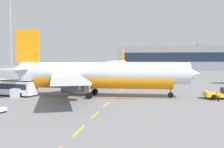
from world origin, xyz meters
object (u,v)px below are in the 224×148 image
at_px(apron_shuttle_bus, 6,86).
at_px(ground_crew_worker, 219,95).
at_px(uld_cargo_container, 16,93).
at_px(airliner_foreground, 100,75).
at_px(pushback_tug, 224,94).
at_px(apron_light_mast_near, 11,28).
at_px(airliner_mid_left, 118,65).

relative_size(apron_shuttle_bus, ground_crew_worker, 7.30).
bearing_deg(ground_crew_worker, uld_cargo_container, -177.81).
xyz_separation_m(airliner_foreground, pushback_tug, (21.40, 0.95, -3.05)).
bearing_deg(apron_shuttle_bus, airliner_foreground, 3.67).
relative_size(apron_shuttle_bus, apron_light_mast_near, 0.41).
height_order(pushback_tug, uld_cargo_container, pushback_tug).
distance_m(pushback_tug, ground_crew_worker, 3.27).
height_order(apron_shuttle_bus, uld_cargo_container, apron_shuttle_bus).
bearing_deg(apron_light_mast_near, pushback_tug, -33.51).
xyz_separation_m(airliner_foreground, airliner_mid_left, (-7.08, 72.68, 0.00)).
bearing_deg(pushback_tug, ground_crew_worker, -118.98).
xyz_separation_m(airliner_mid_left, apron_light_mast_near, (-35.77, -29.18, 14.43)).
bearing_deg(uld_cargo_container, airliner_foreground, 12.58).
relative_size(airliner_foreground, apron_shuttle_bus, 2.82).
height_order(airliner_mid_left, uld_cargo_container, airliner_mid_left).
xyz_separation_m(airliner_foreground, apron_light_mast_near, (-42.85, 43.49, 14.43)).
height_order(ground_crew_worker, apron_light_mast_near, apron_light_mast_near).
bearing_deg(ground_crew_worker, apron_light_mast_near, 144.08).
bearing_deg(pushback_tug, airliner_foreground, -177.46).
bearing_deg(airliner_foreground, apron_light_mast_near, 134.57).
bearing_deg(pushback_tug, uld_cargo_container, -173.37).
relative_size(apron_shuttle_bus, uld_cargo_container, 7.44).
bearing_deg(ground_crew_worker, apron_shuttle_bus, 178.81).
relative_size(airliner_foreground, uld_cargo_container, 21.02).
height_order(airliner_foreground, apron_light_mast_near, apron_light_mast_near).
distance_m(airliner_mid_left, apron_light_mast_near, 48.36).
relative_size(uld_cargo_container, apron_light_mast_near, 0.05).
bearing_deg(airliner_mid_left, airliner_foreground, -84.43).
height_order(airliner_mid_left, apron_light_mast_near, apron_light_mast_near).
xyz_separation_m(pushback_tug, ground_crew_worker, (-1.58, -2.86, 0.06)).
height_order(pushback_tug, apron_shuttle_bus, apron_shuttle_bus).
bearing_deg(uld_cargo_container, ground_crew_worker, 2.19).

